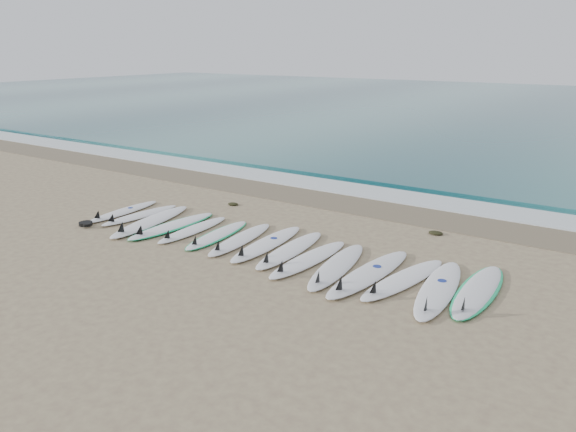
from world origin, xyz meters
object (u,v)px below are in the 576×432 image
Objects in this scene: surfboard_7 at (266,244)px; surfboard_14 at (478,291)px; leash_coil at (86,224)px; surfboard_0 at (122,212)px.

surfboard_7 is 4.49m from surfboard_14.
surfboard_7 is 5.91× the size of leash_coil.
surfboard_14 is 5.82× the size of leash_coil.
surfboard_7 is at bearing -2.77° from surfboard_0.
surfboard_0 reaches higher than leash_coil.
surfboard_7 is at bearing 15.51° from leash_coil.
surfboard_0 is at bearing 94.98° from leash_coil.
leash_coil is at bearing -88.47° from surfboard_0.
surfboard_7 is at bearing 179.41° from surfboard_14.
leash_coil is at bearing -168.56° from surfboard_7.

